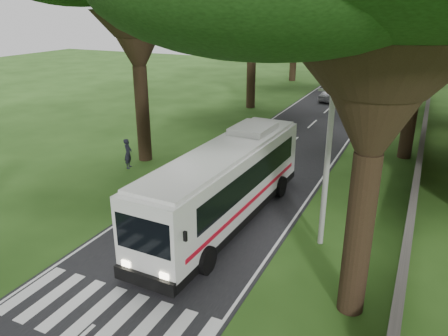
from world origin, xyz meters
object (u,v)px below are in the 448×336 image
Objects in this scene: pole_far at (403,56)px; pedestrian at (128,153)px; distant_car_a at (330,95)px; distant_car_b at (334,79)px; distant_car_c at (377,74)px; pole_mid at (384,81)px; coach_bus at (226,183)px; pole_near at (328,154)px.

pole_far is 4.11× the size of pedestrian.
pole_far is 2.10× the size of distant_car_a.
distant_car_b is at bearing 172.99° from pole_far.
pedestrian is (-10.00, -44.23, 0.22)m from distant_car_c.
coach_bus is (-4.70, -19.88, -2.15)m from pole_mid.
pole_far is 38.42m from pedestrian.
distant_car_b reaches higher than distant_car_a.
distant_car_c is at bearing -91.16° from distant_car_a.
pole_near reaches higher than coach_bus.
coach_bus is 3.37× the size of distant_car_a.
distant_car_b is (-7.99, 40.98, -3.48)m from pole_near.
pole_far is 40.21m from coach_bus.
pedestrian reaches higher than distant_car_a.
pole_far reaches higher than pedestrian.
pedestrian is at bearing -110.70° from pole_far.
coach_bus reaches higher than distant_car_b.
distant_car_b is at bearing 96.76° from coach_bus.
pole_mid is at bearing -59.68° from pedestrian.
distant_car_c is 2.56× the size of pedestrian.
pole_mid is 20.00m from pole_far.
pole_near is at bearing 109.26° from distant_car_a.
pole_near is at bearing -90.00° from pole_mid.
pole_near is 41.90m from distant_car_b.
distant_car_a is at bearing -123.34° from pole_far.
distant_car_c is (-3.54, 48.42, -3.43)m from pole_near.
pole_near is 4.11× the size of pedestrian.
distant_car_b is at bearing 110.85° from pole_mid.
distant_car_c is at bearing 112.79° from pole_far.
distant_car_c is at bearing 94.18° from pole_near.
pole_near is 20.00m from pole_mid.
pole_far is 1.95× the size of distant_car_b.
distant_car_a is (-6.30, 30.42, -3.50)m from pole_near.
pole_mid is 28.84m from distant_car_c.
distant_car_c is at bearing -31.86° from pedestrian.
pole_mid is 1.00× the size of pole_far.
distant_car_a is 0.93× the size of distant_car_b.
distant_car_c is (-3.54, 28.42, -3.43)m from pole_mid.
pole_far is 0.62× the size of coach_bus.
pole_mid is 0.62× the size of coach_bus.
distant_car_a is at bearing -64.35° from distant_car_b.
coach_bus is 6.60× the size of pedestrian.
pole_far is (0.00, 40.00, 0.00)m from pole_near.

